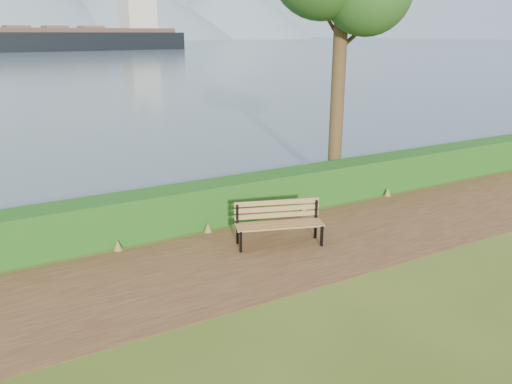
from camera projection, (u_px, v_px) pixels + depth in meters
ground at (296, 255)px, 10.48m from camera, size 140.00×140.00×0.00m
path at (288, 250)px, 10.73m from camera, size 40.00×3.40×0.01m
hedge at (239, 198)px, 12.49m from camera, size 32.00×0.85×1.00m
bench at (279, 220)px, 10.90m from camera, size 1.98×1.13×0.96m
cargo_ship at (74, 39)px, 133.23m from camera, size 66.28×18.22×19.89m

